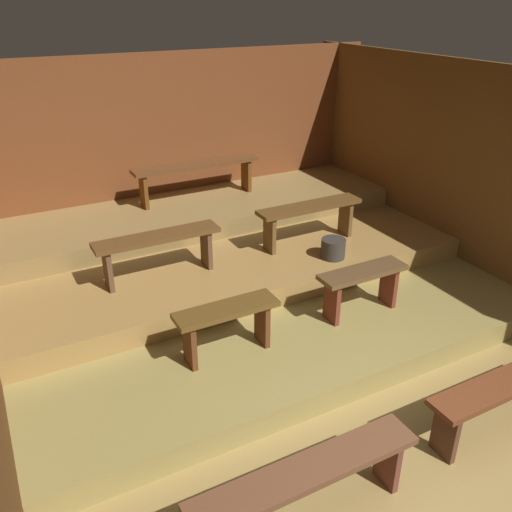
# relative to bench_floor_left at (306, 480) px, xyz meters

# --- Properties ---
(ground) EXTENTS (6.03, 6.14, 0.08)m
(ground) POSITION_rel_bench_floor_left_xyz_m (0.97, 2.17, -0.43)
(ground) COLOR olive
(wall_back) EXTENTS (6.03, 0.06, 2.53)m
(wall_back) POSITION_rel_bench_floor_left_xyz_m (0.97, 4.87, 0.88)
(wall_back) COLOR brown
(wall_back) RESTS_ON ground
(wall_right) EXTENTS (0.06, 6.14, 2.53)m
(wall_right) POSITION_rel_bench_floor_left_xyz_m (3.61, 2.17, 0.88)
(wall_right) COLOR brown
(wall_right) RESTS_ON ground
(platform_lower) EXTENTS (5.23, 4.05, 0.23)m
(platform_lower) POSITION_rel_bench_floor_left_xyz_m (0.97, 2.82, -0.27)
(platform_lower) COLOR olive
(platform_lower) RESTS_ON ground
(platform_middle) EXTENTS (5.23, 2.73, 0.23)m
(platform_middle) POSITION_rel_bench_floor_left_xyz_m (0.97, 3.48, -0.03)
(platform_middle) COLOR #A0793F
(platform_middle) RESTS_ON platform_lower
(platform_upper) EXTENTS (5.23, 1.35, 0.23)m
(platform_upper) POSITION_rel_bench_floor_left_xyz_m (0.97, 4.17, 0.20)
(platform_upper) COLOR olive
(platform_upper) RESTS_ON platform_middle
(bench_floor_left) EXTENTS (1.62, 0.28, 0.49)m
(bench_floor_left) POSITION_rel_bench_floor_left_xyz_m (0.00, 0.00, 0.00)
(bench_floor_left) COLOR brown
(bench_floor_left) RESTS_ON ground
(bench_lower_left) EXTENTS (0.94, 0.28, 0.49)m
(bench_lower_left) POSITION_rel_bench_floor_left_xyz_m (0.22, 1.65, 0.20)
(bench_lower_left) COLOR brown
(bench_lower_left) RESTS_ON platform_lower
(bench_lower_right) EXTENTS (0.94, 0.28, 0.49)m
(bench_lower_right) POSITION_rel_bench_floor_left_xyz_m (1.72, 1.65, 0.20)
(bench_lower_right) COLOR brown
(bench_lower_right) RESTS_ON platform_lower
(bench_middle_left) EXTENTS (1.32, 0.28, 0.49)m
(bench_middle_left) POSITION_rel_bench_floor_left_xyz_m (0.04, 2.92, 0.46)
(bench_middle_left) COLOR brown
(bench_middle_left) RESTS_ON platform_middle
(bench_middle_right) EXTENTS (1.32, 0.28, 0.49)m
(bench_middle_right) POSITION_rel_bench_floor_left_xyz_m (1.90, 2.92, 0.46)
(bench_middle_right) COLOR brown
(bench_middle_right) RESTS_ON platform_middle
(bench_upper_center) EXTENTS (1.70, 0.28, 0.49)m
(bench_upper_center) POSITION_rel_bench_floor_left_xyz_m (1.08, 4.39, 0.71)
(bench_upper_center) COLOR brown
(bench_upper_center) RESTS_ON platform_upper
(pail_middle) EXTENTS (0.28, 0.28, 0.23)m
(pail_middle) POSITION_rel_bench_floor_left_xyz_m (1.93, 2.44, 0.20)
(pail_middle) COLOR #332D28
(pail_middle) RESTS_ON platform_middle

